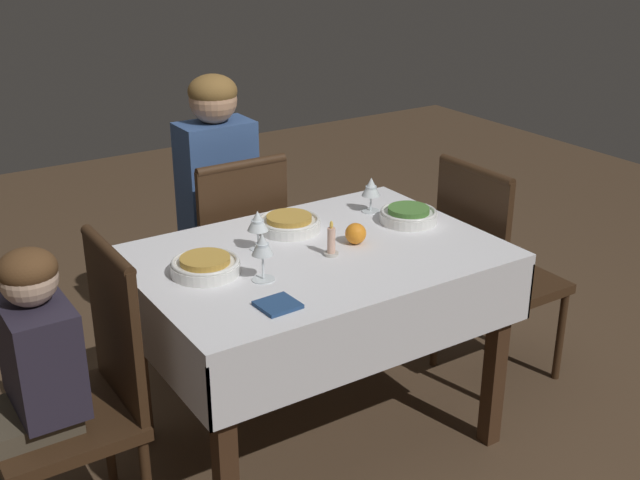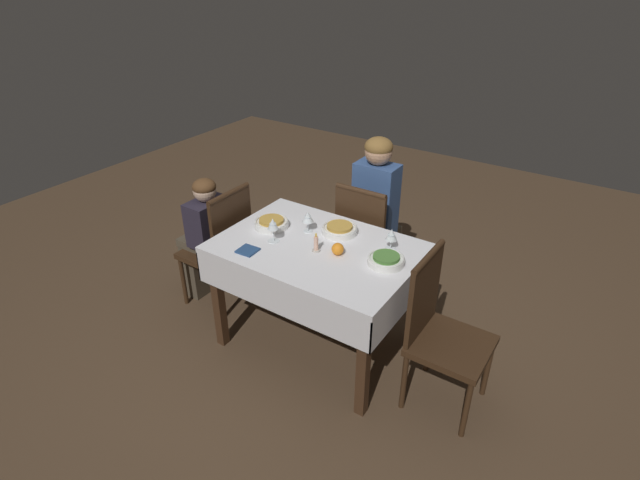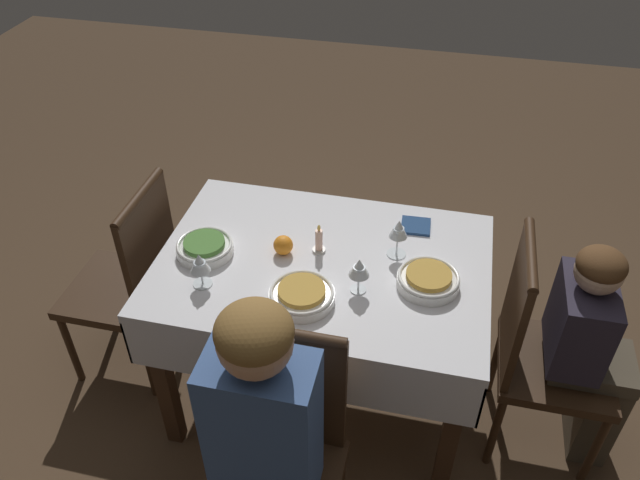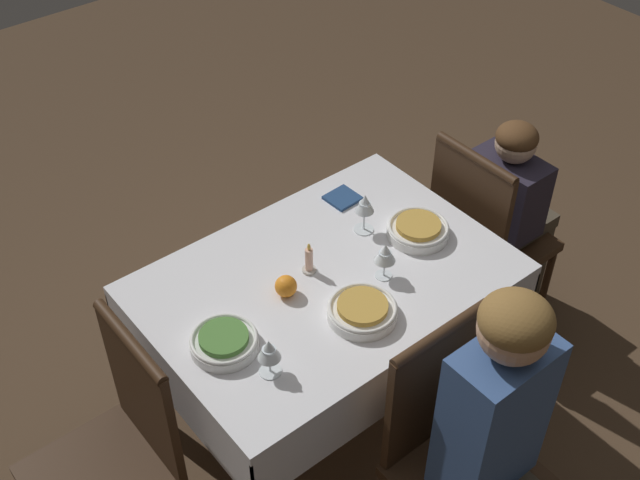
{
  "view_description": "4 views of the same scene",
  "coord_description": "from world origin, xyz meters",
  "px_view_note": "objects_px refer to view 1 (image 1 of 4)",
  "views": [
    {
      "loc": [
        -1.33,
        -2.09,
        1.83
      ],
      "look_at": [
        -0.02,
        -0.06,
        0.83
      ],
      "focal_mm": 45.0,
      "sensor_mm": 36.0,
      "label": 1
    },
    {
      "loc": [
        1.46,
        -2.16,
        2.29
      ],
      "look_at": [
        0.04,
        -0.03,
        0.83
      ],
      "focal_mm": 28.0,
      "sensor_mm": 36.0,
      "label": 2
    },
    {
      "loc": [
        -0.38,
        1.69,
        2.27
      ],
      "look_at": [
        -0.01,
        0.09,
        0.94
      ],
      "focal_mm": 35.0,
      "sensor_mm": 36.0,
      "label": 3
    },
    {
      "loc": [
        1.23,
        1.49,
        2.64
      ],
      "look_at": [
        -0.03,
        -0.07,
        0.87
      ],
      "focal_mm": 45.0,
      "sensor_mm": 36.0,
      "label": 4
    }
  ],
  "objects_px": {
    "bowl_east": "(409,215)",
    "candle_centerpiece": "(331,243)",
    "orange_fruit": "(356,234)",
    "bowl_north": "(289,223)",
    "chair_east": "(489,266)",
    "wine_glass_north": "(258,222)",
    "person_child_dark": "(23,397)",
    "chair_north": "(232,257)",
    "bowl_west": "(205,265)",
    "dining_table": "(315,280)",
    "chair_west": "(84,388)",
    "wine_glass_west": "(262,247)",
    "person_adult_denim": "(213,203)",
    "napkin_red_folded": "(278,305)",
    "wine_glass_east": "(371,188)"
  },
  "relations": [
    {
      "from": "chair_west",
      "to": "person_child_dark",
      "type": "height_order",
      "value": "person_child_dark"
    },
    {
      "from": "chair_west",
      "to": "bowl_west",
      "type": "bearing_deg",
      "value": 95.13
    },
    {
      "from": "bowl_west",
      "to": "napkin_red_folded",
      "type": "bearing_deg",
      "value": -76.77
    },
    {
      "from": "bowl_east",
      "to": "chair_east",
      "type": "bearing_deg",
      "value": -8.64
    },
    {
      "from": "chair_east",
      "to": "bowl_north",
      "type": "height_order",
      "value": "chair_east"
    },
    {
      "from": "person_child_dark",
      "to": "candle_centerpiece",
      "type": "height_order",
      "value": "person_child_dark"
    },
    {
      "from": "wine_glass_east",
      "to": "orange_fruit",
      "type": "relative_size",
      "value": 1.84
    },
    {
      "from": "chair_east",
      "to": "bowl_north",
      "type": "xyz_separation_m",
      "value": [
        -0.8,
        0.22,
        0.28
      ]
    },
    {
      "from": "bowl_west",
      "to": "bowl_east",
      "type": "xyz_separation_m",
      "value": [
        0.83,
        0.01,
        0.0
      ]
    },
    {
      "from": "chair_west",
      "to": "chair_east",
      "type": "distance_m",
      "value": 1.64
    },
    {
      "from": "chair_north",
      "to": "wine_glass_north",
      "type": "distance_m",
      "value": 0.64
    },
    {
      "from": "napkin_red_folded",
      "to": "wine_glass_north",
      "type": "bearing_deg",
      "value": 68.61
    },
    {
      "from": "chair_east",
      "to": "person_adult_denim",
      "type": "bearing_deg",
      "value": 45.88
    },
    {
      "from": "person_child_dark",
      "to": "wine_glass_north",
      "type": "bearing_deg",
      "value": 97.94
    },
    {
      "from": "bowl_west",
      "to": "person_child_dark",
      "type": "bearing_deg",
      "value": -176.32
    },
    {
      "from": "person_child_dark",
      "to": "candle_centerpiece",
      "type": "relative_size",
      "value": 8.03
    },
    {
      "from": "candle_centerpiece",
      "to": "chair_west",
      "type": "bearing_deg",
      "value": 176.09
    },
    {
      "from": "chair_north",
      "to": "person_adult_denim",
      "type": "bearing_deg",
      "value": -90.0
    },
    {
      "from": "bowl_north",
      "to": "wine_glass_west",
      "type": "bearing_deg",
      "value": -131.82
    },
    {
      "from": "wine_glass_west",
      "to": "dining_table",
      "type": "bearing_deg",
      "value": 21.48
    },
    {
      "from": "bowl_east",
      "to": "candle_centerpiece",
      "type": "distance_m",
      "value": 0.42
    },
    {
      "from": "chair_north",
      "to": "wine_glass_east",
      "type": "relative_size",
      "value": 7.01
    },
    {
      "from": "bowl_east",
      "to": "orange_fruit",
      "type": "relative_size",
      "value": 2.88
    },
    {
      "from": "chair_east",
      "to": "wine_glass_east",
      "type": "bearing_deg",
      "value": 63.02
    },
    {
      "from": "bowl_east",
      "to": "wine_glass_west",
      "type": "bearing_deg",
      "value": -167.83
    },
    {
      "from": "bowl_north",
      "to": "person_adult_denim",
      "type": "bearing_deg",
      "value": 92.89
    },
    {
      "from": "bowl_north",
      "to": "wine_glass_east",
      "type": "xyz_separation_m",
      "value": [
        0.36,
        -0.0,
        0.07
      ]
    },
    {
      "from": "person_child_dark",
      "to": "chair_north",
      "type": "bearing_deg",
      "value": 122.65
    },
    {
      "from": "bowl_north",
      "to": "wine_glass_west",
      "type": "xyz_separation_m",
      "value": [
        -0.28,
        -0.32,
        0.09
      ]
    },
    {
      "from": "wine_glass_north",
      "to": "person_child_dark",
      "type": "bearing_deg",
      "value": -172.06
    },
    {
      "from": "bowl_west",
      "to": "bowl_north",
      "type": "bearing_deg",
      "value": 22.78
    },
    {
      "from": "orange_fruit",
      "to": "napkin_red_folded",
      "type": "relative_size",
      "value": 0.62
    },
    {
      "from": "chair_west",
      "to": "bowl_north",
      "type": "relative_size",
      "value": 4.22
    },
    {
      "from": "chair_north",
      "to": "napkin_red_folded",
      "type": "height_order",
      "value": "chair_north"
    },
    {
      "from": "bowl_east",
      "to": "chair_north",
      "type": "bearing_deg",
      "value": 126.99
    },
    {
      "from": "candle_centerpiece",
      "to": "orange_fruit",
      "type": "distance_m",
      "value": 0.13
    },
    {
      "from": "chair_west",
      "to": "bowl_north",
      "type": "distance_m",
      "value": 0.92
    },
    {
      "from": "wine_glass_north",
      "to": "wine_glass_east",
      "type": "relative_size",
      "value": 1.03
    },
    {
      "from": "candle_centerpiece",
      "to": "bowl_north",
      "type": "bearing_deg",
      "value": 90.5
    },
    {
      "from": "wine_glass_east",
      "to": "bowl_north",
      "type": "bearing_deg",
      "value": 179.63
    },
    {
      "from": "wine_glass_east",
      "to": "candle_centerpiece",
      "type": "bearing_deg",
      "value": -143.25
    },
    {
      "from": "wine_glass_north",
      "to": "bowl_east",
      "type": "bearing_deg",
      "value": -6.85
    },
    {
      "from": "chair_east",
      "to": "person_child_dark",
      "type": "height_order",
      "value": "person_child_dark"
    },
    {
      "from": "chair_north",
      "to": "dining_table",
      "type": "bearing_deg",
      "value": 90.36
    },
    {
      "from": "chair_west",
      "to": "person_adult_denim",
      "type": "relative_size",
      "value": 0.77
    },
    {
      "from": "chair_east",
      "to": "wine_glass_north",
      "type": "distance_m",
      "value": 1.04
    },
    {
      "from": "bowl_east",
      "to": "person_child_dark",
      "type": "bearing_deg",
      "value": -178.15
    },
    {
      "from": "dining_table",
      "to": "chair_west",
      "type": "distance_m",
      "value": 0.83
    },
    {
      "from": "chair_east",
      "to": "wine_glass_east",
      "type": "height_order",
      "value": "chair_east"
    },
    {
      "from": "dining_table",
      "to": "chair_east",
      "type": "distance_m",
      "value": 0.83
    }
  ]
}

